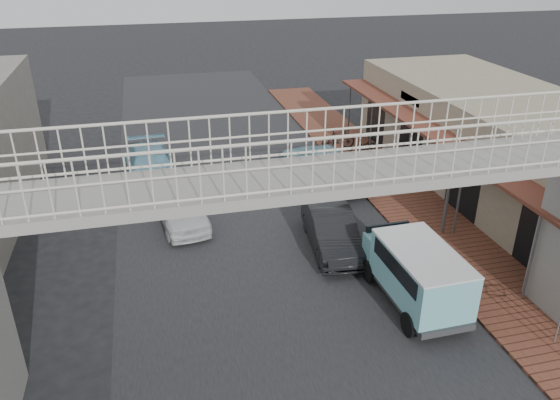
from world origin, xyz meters
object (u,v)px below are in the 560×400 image
dark_sedan (332,230)px  motorcycle_far (338,139)px  angkot_van (417,268)px  arrow_sign (477,161)px  angkot_curb (323,165)px  angkot_far (152,168)px  motorcycle_near (362,148)px  white_hatchback (180,207)px

dark_sedan → motorcycle_far: (3.47, 9.13, -0.06)m
angkot_van → arrow_sign: size_ratio=1.15×
angkot_curb → angkot_van: bearing=82.1°
angkot_curb → angkot_far: bearing=-18.8°
angkot_van → angkot_curb: bearing=87.6°
angkot_curb → motorcycle_near: 3.34m
white_hatchback → motorcycle_near: white_hatchback is taller
white_hatchback → angkot_van: size_ratio=1.02×
white_hatchback → arrow_sign: (10.03, -3.39, 2.18)m
white_hatchback → angkot_van: (6.26, -6.80, 0.53)m
dark_sedan → angkot_far: (-5.84, 7.21, 0.05)m
angkot_far → motorcycle_near: bearing=-0.9°
angkot_far → angkot_van: size_ratio=1.28×
angkot_curb → arrow_sign: (3.57, -5.89, 2.11)m
white_hatchback → angkot_far: (-0.89, 4.08, 0.05)m
white_hatchback → angkot_curb: (6.46, 2.50, 0.07)m
angkot_van → motorcycle_near: angkot_van is taller
dark_sedan → arrow_sign: arrow_sign is taller
angkot_far → angkot_curb: bearing=-15.5°
dark_sedan → motorcycle_near: (4.17, 7.64, -0.08)m
motorcycle_far → arrow_sign: (1.61, -9.39, 2.24)m
white_hatchback → angkot_far: 4.18m
motorcycle_near → angkot_far: bearing=67.9°
white_hatchback → angkot_van: angkot_van is taller
motorcycle_near → motorcycle_far: motorcycle_far is taller
angkot_curb → motorcycle_far: size_ratio=3.11×
motorcycle_near → arrow_sign: size_ratio=0.56×
white_hatchback → angkot_far: angkot_far is taller
dark_sedan → angkot_curb: 5.83m
white_hatchback → motorcycle_near: bearing=18.4°
white_hatchback → motorcycle_far: size_ratio=2.30×
angkot_curb → motorcycle_far: angkot_curb is taller
dark_sedan → angkot_far: angkot_far is taller
motorcycle_near → angkot_curb: bearing=102.6°
motorcycle_far → dark_sedan: bearing=159.7°
dark_sedan → motorcycle_near: size_ratio=2.17×
angkot_van → motorcycle_near: bearing=74.7°
motorcycle_near → motorcycle_far: bearing=0.7°
angkot_far → motorcycle_near: size_ratio=2.64×
angkot_far → motorcycle_far: bearing=8.2°
angkot_far → motorcycle_near: angkot_far is taller
angkot_curb → motorcycle_far: bearing=-125.8°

